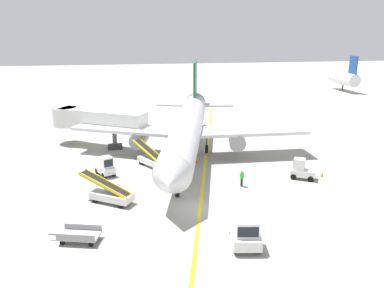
{
  "coord_description": "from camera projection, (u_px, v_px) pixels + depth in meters",
  "views": [
    {
      "loc": [
        -5.62,
        -29.5,
        14.5
      ],
      "look_at": [
        1.6,
        10.97,
        2.5
      ],
      "focal_mm": 36.35,
      "sensor_mm": 36.0,
      "label": 1
    }
  ],
  "objects": [
    {
      "name": "ground_plane",
      "position": [
        196.0,
        209.0,
        32.89
      ],
      "size": [
        300.0,
        300.0,
        0.0
      ],
      "primitive_type": "plane",
      "color": "#9E9B93"
    },
    {
      "name": "taxi_line_yellow",
      "position": [
        203.0,
        185.0,
        37.89
      ],
      "size": [
        19.85,
        77.65,
        0.01
      ],
      "primitive_type": "cube",
      "rotation": [
        0.0,
        0.0,
        -0.25
      ],
      "color": "yellow",
      "rests_on": "ground"
    },
    {
      "name": "airliner",
      "position": [
        188.0,
        128.0,
        45.93
      ],
      "size": [
        27.91,
        34.91,
        10.1
      ],
      "color": "silver",
      "rests_on": "ground"
    },
    {
      "name": "jet_bridge",
      "position": [
        93.0,
        120.0,
        49.87
      ],
      "size": [
        12.29,
        8.75,
        4.85
      ],
      "color": "silver",
      "rests_on": "ground"
    },
    {
      "name": "pushback_tug",
      "position": [
        245.0,
        232.0,
        27.13
      ],
      "size": [
        2.47,
        3.87,
        2.2
      ],
      "color": "silver",
      "rests_on": "ground"
    },
    {
      "name": "baggage_tug_near_wing",
      "position": [
        106.0,
        167.0,
        40.3
      ],
      "size": [
        2.23,
        2.73,
        2.1
      ],
      "color": "silver",
      "rests_on": "ground"
    },
    {
      "name": "baggage_tug_by_cargo_door",
      "position": [
        302.0,
        170.0,
        39.4
      ],
      "size": [
        2.73,
        2.35,
        2.1
      ],
      "color": "silver",
      "rests_on": "ground"
    },
    {
      "name": "belt_loader_forward_hold",
      "position": [
        111.0,
        194.0,
        33.95
      ],
      "size": [
        4.85,
        3.83,
        2.59
      ],
      "color": "silver",
      "rests_on": "ground"
    },
    {
      "name": "belt_loader_aft_hold",
      "position": [
        152.0,
        159.0,
        43.09
      ],
      "size": [
        3.72,
        4.9,
        2.59
      ],
      "color": "silver",
      "rests_on": "ground"
    },
    {
      "name": "baggage_cart_loaded",
      "position": [
        79.0,
        235.0,
        27.72
      ],
      "size": [
        3.83,
        2.27,
        0.94
      ],
      "color": "#A5A5A8",
      "rests_on": "ground"
    },
    {
      "name": "ground_crew_marshaller",
      "position": [
        242.0,
        177.0,
        37.43
      ],
      "size": [
        0.36,
        0.24,
        1.7
      ],
      "color": "#26262D",
      "rests_on": "ground"
    },
    {
      "name": "safety_cone_nose_left",
      "position": [
        180.0,
        158.0,
        45.36
      ],
      "size": [
        0.36,
        0.36,
        0.44
      ],
      "primitive_type": "cone",
      "color": "orange",
      "rests_on": "ground"
    },
    {
      "name": "safety_cone_nose_right",
      "position": [
        197.0,
        161.0,
        44.43
      ],
      "size": [
        0.36,
        0.36,
        0.44
      ],
      "primitive_type": "cone",
      "color": "orange",
      "rests_on": "ground"
    },
    {
      "name": "safety_cone_wingtip_left",
      "position": [
        322.0,
        174.0,
        40.17
      ],
      "size": [
        0.36,
        0.36,
        0.44
      ],
      "primitive_type": "cone",
      "color": "orange",
      "rests_on": "ground"
    },
    {
      "name": "safety_cone_wingtip_right",
      "position": [
        171.0,
        190.0,
        36.24
      ],
      "size": [
        0.36,
        0.36,
        0.44
      ],
      "primitive_type": "cone",
      "color": "orange",
      "rests_on": "ground"
    },
    {
      "name": "distant_aircraft_mid_left",
      "position": [
        344.0,
        78.0,
        96.44
      ],
      "size": [
        3.0,
        10.1,
        8.8
      ],
      "color": "silver",
      "rests_on": "ground"
    }
  ]
}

